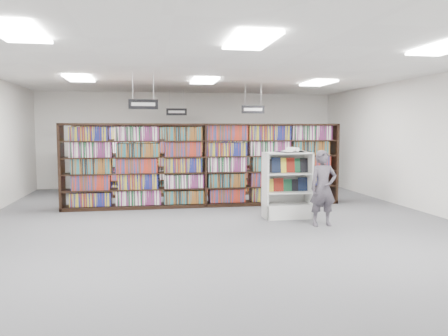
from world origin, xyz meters
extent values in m
plane|color=#4B4B4F|center=(0.00, 0.00, 0.00)|extent=(12.00, 12.00, 0.00)
cube|color=white|center=(0.00, 0.00, 3.20)|extent=(10.00, 12.00, 0.10)
cube|color=silver|center=(0.00, 6.00, 1.60)|extent=(10.00, 0.10, 3.20)
cube|color=silver|center=(0.00, -6.00, 1.60)|extent=(10.00, 0.10, 3.20)
cube|color=silver|center=(5.00, 0.00, 1.60)|extent=(0.10, 12.00, 3.20)
cube|color=black|center=(0.00, 2.00, 1.05)|extent=(7.00, 0.60, 2.10)
cube|color=maroon|center=(0.00, 2.00, 1.05)|extent=(6.88, 0.42, 1.98)
cube|color=black|center=(0.00, 4.00, 1.05)|extent=(7.00, 0.60, 2.10)
cube|color=maroon|center=(0.00, 4.00, 1.05)|extent=(6.88, 0.42, 1.98)
cube|color=black|center=(0.00, 5.70, 1.05)|extent=(7.00, 0.60, 2.10)
cube|color=maroon|center=(0.00, 5.70, 1.05)|extent=(6.88, 0.42, 1.98)
cylinder|color=#B2B2B7|center=(-1.73, 1.00, 2.91)|extent=(0.01, 0.01, 0.58)
cylinder|color=#B2B2B7|center=(-1.27, 1.00, 2.91)|extent=(0.01, 0.01, 0.58)
cube|color=black|center=(-1.50, 1.00, 2.51)|extent=(0.65, 0.02, 0.22)
cube|color=silver|center=(-1.50, 0.99, 2.51)|extent=(0.52, 0.00, 0.08)
cylinder|color=#B2B2B7|center=(1.27, 3.00, 2.91)|extent=(0.01, 0.01, 0.58)
cylinder|color=#B2B2B7|center=(1.73, 3.00, 2.91)|extent=(0.01, 0.01, 0.58)
cube|color=black|center=(1.50, 3.00, 2.51)|extent=(0.65, 0.02, 0.22)
cube|color=silver|center=(1.50, 2.99, 2.51)|extent=(0.52, 0.00, 0.08)
cylinder|color=#B2B2B7|center=(-0.73, 5.00, 2.91)|extent=(0.01, 0.01, 0.58)
cylinder|color=#B2B2B7|center=(-0.27, 5.00, 2.91)|extent=(0.01, 0.01, 0.58)
cube|color=black|center=(-0.50, 5.00, 2.51)|extent=(0.65, 0.02, 0.22)
cube|color=silver|center=(-0.50, 4.99, 2.51)|extent=(0.52, 0.00, 0.08)
cube|color=white|center=(-3.00, -3.00, 3.16)|extent=(0.60, 1.20, 0.04)
cube|color=white|center=(0.00, -3.00, 3.16)|extent=(0.60, 1.20, 0.04)
cube|color=white|center=(3.00, -3.00, 3.16)|extent=(0.60, 1.20, 0.04)
cube|color=white|center=(-3.00, 2.00, 3.16)|extent=(0.60, 1.20, 0.04)
cube|color=white|center=(0.00, 2.00, 3.16)|extent=(0.60, 1.20, 0.04)
cube|color=white|center=(3.00, 2.00, 3.16)|extent=(0.60, 1.20, 0.04)
cube|color=silver|center=(1.60, 0.19, 0.16)|extent=(1.05, 0.54, 0.31)
cube|color=silver|center=(1.10, 0.20, 0.73)|extent=(0.05, 0.52, 1.45)
cube|color=silver|center=(2.10, 0.18, 0.73)|extent=(0.05, 0.52, 1.45)
cube|color=silver|center=(1.60, 0.43, 0.73)|extent=(1.04, 0.05, 1.45)
cube|color=silver|center=(1.60, 0.19, 1.44)|extent=(1.05, 0.54, 0.03)
cube|color=silver|center=(1.60, 0.19, 0.57)|extent=(0.97, 0.50, 0.02)
cube|color=silver|center=(1.60, 0.19, 0.98)|extent=(0.97, 0.50, 0.02)
cube|color=black|center=(1.20, 0.25, 1.15)|extent=(0.21, 0.08, 0.31)
cube|color=#141E3A|center=(1.36, 0.24, 1.15)|extent=(0.21, 0.08, 0.31)
cube|color=yellow|center=(1.52, 0.24, 1.15)|extent=(0.21, 0.08, 0.31)
cube|color=maroon|center=(1.68, 0.24, 1.15)|extent=(0.21, 0.08, 0.31)
cube|color=#1B5232|center=(1.84, 0.23, 1.15)|extent=(0.21, 0.08, 0.31)
cube|color=black|center=(2.00, 0.23, 1.15)|extent=(0.21, 0.08, 0.31)
cube|color=yellow|center=(1.22, 0.25, 0.73)|extent=(0.23, 0.06, 0.29)
cube|color=maroon|center=(1.41, 0.24, 0.73)|extent=(0.23, 0.06, 0.29)
cube|color=#1B5232|center=(1.60, 0.24, 0.73)|extent=(0.23, 0.06, 0.29)
cube|color=black|center=(1.79, 0.24, 0.73)|extent=(0.23, 0.06, 0.29)
cube|color=#141E3A|center=(1.98, 0.23, 0.73)|extent=(0.23, 0.06, 0.29)
cube|color=black|center=(1.75, 0.21, 1.46)|extent=(0.78, 0.60, 0.02)
cube|color=white|center=(1.58, 0.21, 1.47)|extent=(0.41, 0.45, 0.06)
cube|color=white|center=(1.91, 0.21, 1.47)|extent=(0.40, 0.45, 0.08)
cylinder|color=white|center=(1.73, 0.21, 1.51)|extent=(0.20, 0.37, 0.10)
imported|color=#4B454F|center=(2.06, -0.70, 0.77)|extent=(0.56, 0.38, 1.53)
camera|label=1|loc=(-1.42, -8.96, 1.94)|focal=35.00mm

